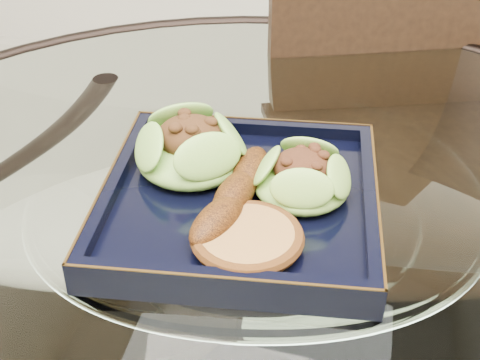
# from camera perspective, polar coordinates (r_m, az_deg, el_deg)

# --- Properties ---
(dining_table) EXTENTS (1.13, 1.13, 0.77)m
(dining_table) POSITION_cam_1_polar(r_m,az_deg,el_deg) (0.77, 1.17, -13.63)
(dining_table) COLOR white
(dining_table) RESTS_ON ground
(dining_chair) EXTENTS (0.50, 0.50, 0.90)m
(dining_chair) POSITION_cam_1_polar(r_m,az_deg,el_deg) (1.11, 12.59, -3.90)
(dining_chair) COLOR #321D10
(dining_chair) RESTS_ON ground
(navy_plate) EXTENTS (0.30, 0.30, 0.02)m
(navy_plate) POSITION_cam_1_polar(r_m,az_deg,el_deg) (0.67, 0.00, -2.11)
(navy_plate) COLOR black
(navy_plate) RESTS_ON dining_table
(lettuce_wrap_left) EXTENTS (0.13, 0.13, 0.04)m
(lettuce_wrap_left) POSITION_cam_1_polar(r_m,az_deg,el_deg) (0.70, -4.21, 2.45)
(lettuce_wrap_left) COLOR #4D9029
(lettuce_wrap_left) RESTS_ON navy_plate
(lettuce_wrap_right) EXTENTS (0.12, 0.12, 0.03)m
(lettuce_wrap_right) POSITION_cam_1_polar(r_m,az_deg,el_deg) (0.66, 5.29, -0.03)
(lettuce_wrap_right) COLOR #598F29
(lettuce_wrap_right) RESTS_ON navy_plate
(roasted_plantain) EXTENTS (0.05, 0.16, 0.03)m
(roasted_plantain) POSITION_cam_1_polar(r_m,az_deg,el_deg) (0.64, -0.45, -1.22)
(roasted_plantain) COLOR #592A09
(roasted_plantain) RESTS_ON navy_plate
(crumb_patty) EXTENTS (0.10, 0.10, 0.02)m
(crumb_patty) POSITION_cam_1_polar(r_m,az_deg,el_deg) (0.60, 0.62, -5.09)
(crumb_patty) COLOR #A46C36
(crumb_patty) RESTS_ON navy_plate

